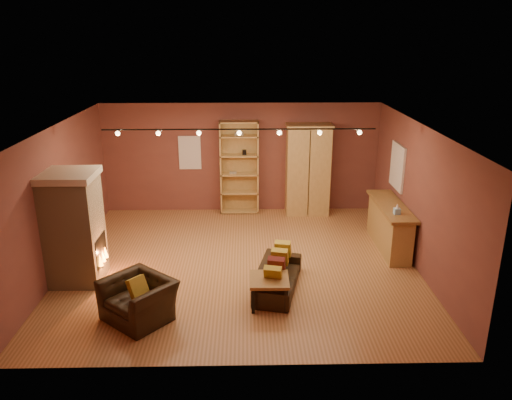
{
  "coord_description": "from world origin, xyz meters",
  "views": [
    {
      "loc": [
        0.12,
        -9.18,
        4.5
      ],
      "look_at": [
        0.32,
        0.2,
        1.3
      ],
      "focal_mm": 35.0,
      "sensor_mm": 36.0,
      "label": 1
    }
  ],
  "objects_px": {
    "fireplace": "(74,228)",
    "armoire": "(308,170)",
    "loveseat": "(278,271)",
    "coffee_table": "(269,282)",
    "armchair": "(138,293)",
    "bar_counter": "(389,226)",
    "bookcase": "(239,166)"
  },
  "relations": [
    {
      "from": "bookcase",
      "to": "coffee_table",
      "type": "relative_size",
      "value": 3.54
    },
    {
      "from": "armchair",
      "to": "fireplace",
      "type": "bearing_deg",
      "value": 175.96
    },
    {
      "from": "armoire",
      "to": "coffee_table",
      "type": "relative_size",
      "value": 3.45
    },
    {
      "from": "fireplace",
      "to": "armoire",
      "type": "height_order",
      "value": "armoire"
    },
    {
      "from": "loveseat",
      "to": "bookcase",
      "type": "bearing_deg",
      "value": 23.07
    },
    {
      "from": "fireplace",
      "to": "armchair",
      "type": "distance_m",
      "value": 2.06
    },
    {
      "from": "fireplace",
      "to": "armoire",
      "type": "distance_m",
      "value": 5.92
    },
    {
      "from": "fireplace",
      "to": "armchair",
      "type": "bearing_deg",
      "value": -44.61
    },
    {
      "from": "armoire",
      "to": "loveseat",
      "type": "xyz_separation_m",
      "value": [
        -0.99,
        -3.98,
        -0.82
      ]
    },
    {
      "from": "bookcase",
      "to": "armchair",
      "type": "distance_m",
      "value": 5.4
    },
    {
      "from": "loveseat",
      "to": "coffee_table",
      "type": "distance_m",
      "value": 0.61
    },
    {
      "from": "armoire",
      "to": "loveseat",
      "type": "height_order",
      "value": "armoire"
    },
    {
      "from": "fireplace",
      "to": "loveseat",
      "type": "height_order",
      "value": "fireplace"
    },
    {
      "from": "armchair",
      "to": "coffee_table",
      "type": "xyz_separation_m",
      "value": [
        2.15,
        0.39,
        -0.04
      ]
    },
    {
      "from": "bookcase",
      "to": "armchair",
      "type": "height_order",
      "value": "bookcase"
    },
    {
      "from": "fireplace",
      "to": "coffee_table",
      "type": "distance_m",
      "value": 3.74
    },
    {
      "from": "armchair",
      "to": "coffee_table",
      "type": "bearing_deg",
      "value": 50.74
    },
    {
      "from": "loveseat",
      "to": "armchair",
      "type": "bearing_deg",
      "value": 125.3
    },
    {
      "from": "armoire",
      "to": "loveseat",
      "type": "relative_size",
      "value": 1.32
    },
    {
      "from": "bookcase",
      "to": "loveseat",
      "type": "height_order",
      "value": "bookcase"
    },
    {
      "from": "bookcase",
      "to": "coffee_table",
      "type": "distance_m",
      "value": 4.82
    },
    {
      "from": "fireplace",
      "to": "armchair",
      "type": "relative_size",
      "value": 1.7
    },
    {
      "from": "bar_counter",
      "to": "coffee_table",
      "type": "bearing_deg",
      "value": -139.23
    },
    {
      "from": "loveseat",
      "to": "armchair",
      "type": "distance_m",
      "value": 2.53
    },
    {
      "from": "fireplace",
      "to": "bar_counter",
      "type": "height_order",
      "value": "fireplace"
    },
    {
      "from": "bookcase",
      "to": "loveseat",
      "type": "distance_m",
      "value": 4.3
    },
    {
      "from": "armoire",
      "to": "bar_counter",
      "type": "relative_size",
      "value": 1.11
    },
    {
      "from": "armchair",
      "to": "coffee_table",
      "type": "height_order",
      "value": "armchair"
    },
    {
      "from": "fireplace",
      "to": "bar_counter",
      "type": "distance_m",
      "value": 6.4
    },
    {
      "from": "bookcase",
      "to": "loveseat",
      "type": "bearing_deg",
      "value": -79.91
    },
    {
      "from": "bar_counter",
      "to": "armchair",
      "type": "distance_m",
      "value": 5.55
    },
    {
      "from": "coffee_table",
      "to": "fireplace",
      "type": "bearing_deg",
      "value": 164.31
    }
  ]
}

